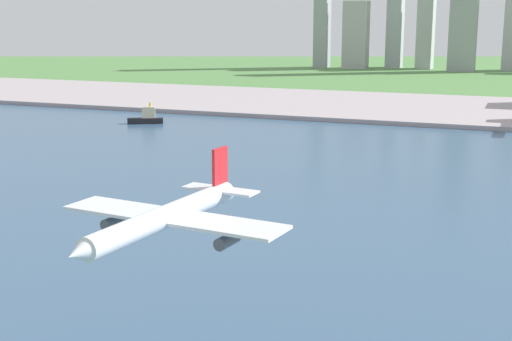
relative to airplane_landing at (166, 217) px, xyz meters
The scene contains 6 objects.
ground_plane 168.94m from the airplane_landing, 87.66° to the left, with size 2400.00×2400.00×0.00m, color #518243.
water_bay 110.31m from the airplane_landing, 86.34° to the left, with size 840.00×360.00×0.15m, color #385675.
industrial_pier 357.50m from the airplane_landing, 88.91° to the left, with size 840.00×140.00×2.50m, color #A4999C.
airplane_landing is the anchor object (origin of this frame).
tugboat_small 286.00m from the airplane_landing, 120.38° to the left, with size 18.79×12.12×11.35m.
distant_skyline 696.30m from the airplane_landing, 94.37° to the left, with size 272.27×50.80×149.03m.
Camera 1 is at (43.07, 41.98, 57.93)m, focal length 50.66 mm.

